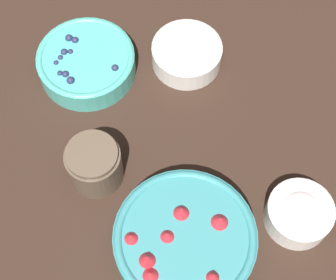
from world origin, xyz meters
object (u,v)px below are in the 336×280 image
object	(u,v)px
bowl_strawberries	(185,241)
bowl_bananas	(187,53)
bowl_blueberries	(86,62)
bowl_cream	(300,213)
jar_chocolate	(95,165)

from	to	relation	value
bowl_strawberries	bowl_bananas	xyz separation A→B (m)	(0.29, -0.24, -0.01)
bowl_blueberries	bowl_cream	distance (m)	0.48
bowl_strawberries	jar_chocolate	size ratio (longest dim) A/B	2.39
bowl_strawberries	bowl_cream	distance (m)	0.20
bowl_strawberries	bowl_blueberries	world-z (taller)	bowl_strawberries
bowl_blueberries	bowl_cream	world-z (taller)	bowl_cream
bowl_strawberries	bowl_cream	world-z (taller)	bowl_strawberries
bowl_bananas	jar_chocolate	xyz separation A→B (m)	(-0.09, 0.28, 0.01)
bowl_bananas	bowl_strawberries	bearing A→B (deg)	141.18
bowl_bananas	bowl_blueberries	bearing A→B (deg)	59.25
bowl_cream	bowl_strawberries	bearing A→B (deg)	67.85
bowl_cream	bowl_blueberries	bearing A→B (deg)	13.76
bowl_strawberries	bowl_blueberries	bearing A→B (deg)	-10.08
bowl_strawberries	jar_chocolate	xyz separation A→B (m)	(0.20, 0.04, -0.00)
bowl_blueberries	bowl_bananas	xyz separation A→B (m)	(-0.10, -0.17, -0.00)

